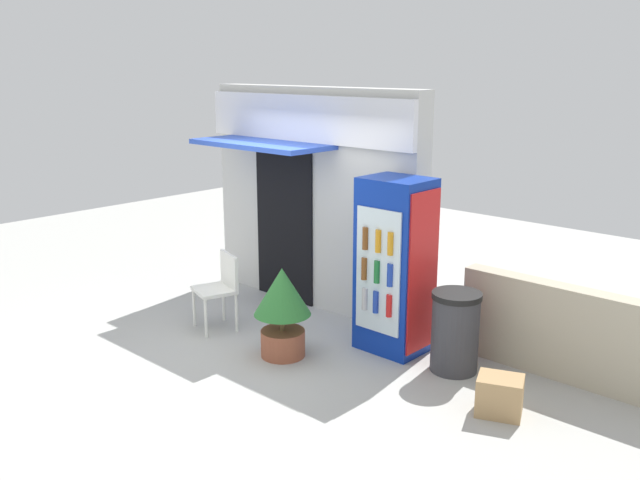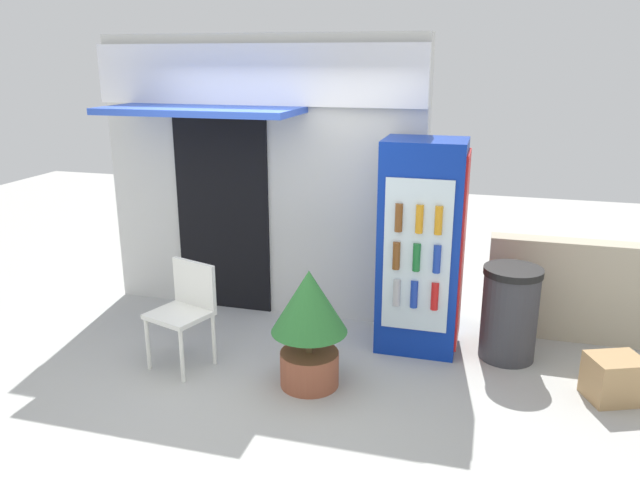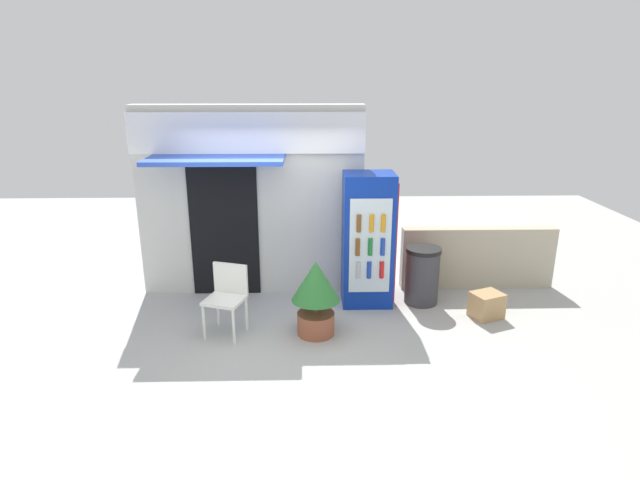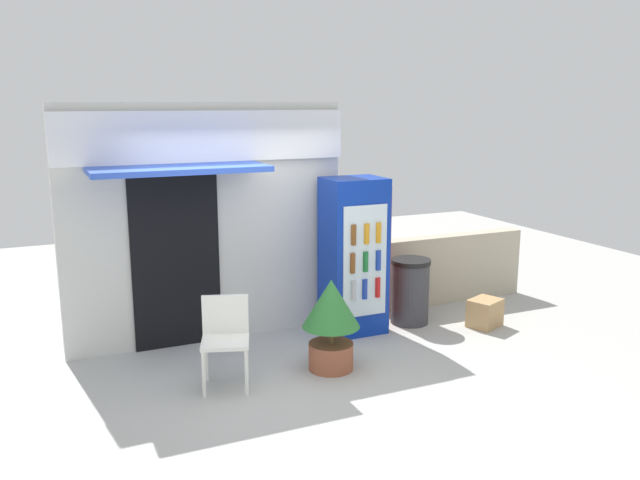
% 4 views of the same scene
% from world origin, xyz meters
% --- Properties ---
extents(ground, '(16.00, 16.00, 0.00)m').
position_xyz_m(ground, '(0.00, 0.00, 0.00)').
color(ground, '#B2B2AD').
extents(storefront_building, '(3.30, 1.09, 2.79)m').
position_xyz_m(storefront_building, '(-0.36, 1.62, 1.46)').
color(storefront_building, silver).
rests_on(storefront_building, ground).
extents(drink_cooler, '(0.73, 0.63, 1.91)m').
position_xyz_m(drink_cooler, '(1.35, 1.10, 0.95)').
color(drink_cooler, '#0C2D9E').
rests_on(drink_cooler, ground).
extents(plastic_chair, '(0.57, 0.55, 0.90)m').
position_xyz_m(plastic_chair, '(-0.54, 0.22, 0.54)').
color(plastic_chair, white).
rests_on(plastic_chair, ground).
extents(potted_plant_near_shop, '(0.61, 0.61, 0.99)m').
position_xyz_m(potted_plant_near_shop, '(0.59, 0.15, 0.58)').
color(potted_plant_near_shop, '#995138').
rests_on(potted_plant_near_shop, ground).
extents(trash_bin, '(0.50, 0.50, 0.84)m').
position_xyz_m(trash_bin, '(2.14, 1.08, 0.42)').
color(trash_bin, '#38383D').
rests_on(trash_bin, ground).
extents(stone_boundary_wall, '(2.36, 0.22, 0.96)m').
position_xyz_m(stone_boundary_wall, '(3.12, 1.66, 0.48)').
color(stone_boundary_wall, '#B7AD93').
rests_on(stone_boundary_wall, ground).
extents(cardboard_box, '(0.49, 0.45, 0.35)m').
position_xyz_m(cardboard_box, '(2.93, 0.57, 0.18)').
color(cardboard_box, tan).
rests_on(cardboard_box, ground).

